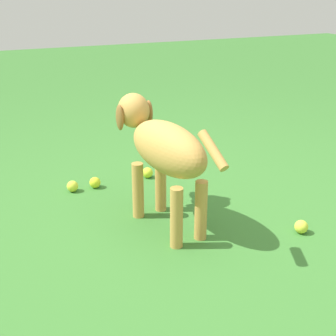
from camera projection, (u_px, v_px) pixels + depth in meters
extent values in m
plane|color=#38722D|center=(195.00, 224.00, 2.38)|extent=(14.00, 14.00, 0.00)
ellipsoid|color=#C69347|center=(168.00, 148.00, 2.20)|extent=(0.57, 0.29, 0.24)
cylinder|color=#C69347|center=(138.00, 190.00, 2.41)|extent=(0.06, 0.06, 0.29)
cylinder|color=#C69347|center=(161.00, 185.00, 2.48)|extent=(0.06, 0.06, 0.29)
cylinder|color=#C69347|center=(177.00, 218.00, 2.13)|extent=(0.06, 0.06, 0.29)
cylinder|color=#C69347|center=(201.00, 210.00, 2.20)|extent=(0.06, 0.06, 0.29)
ellipsoid|color=#C69347|center=(134.00, 110.00, 2.42)|extent=(0.20, 0.19, 0.18)
ellipsoid|color=olive|center=(126.00, 111.00, 2.49)|extent=(0.14, 0.10, 0.07)
sphere|color=black|center=(121.00, 109.00, 2.54)|extent=(0.03, 0.03, 0.03)
ellipsoid|color=olive|center=(120.00, 118.00, 2.38)|extent=(0.07, 0.04, 0.13)
ellipsoid|color=olive|center=(149.00, 113.00, 2.46)|extent=(0.07, 0.04, 0.13)
cylinder|color=#C69347|center=(213.00, 150.00, 1.91)|extent=(0.18, 0.07, 0.14)
sphere|color=yellow|center=(95.00, 183.00, 2.79)|extent=(0.07, 0.07, 0.07)
sphere|color=#D1DD3B|center=(73.00, 186.00, 2.74)|extent=(0.07, 0.07, 0.07)
sphere|color=#D2E433|center=(147.00, 173.00, 2.93)|extent=(0.07, 0.07, 0.07)
sphere|color=#D5E03E|center=(301.00, 227.00, 2.29)|extent=(0.07, 0.07, 0.07)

